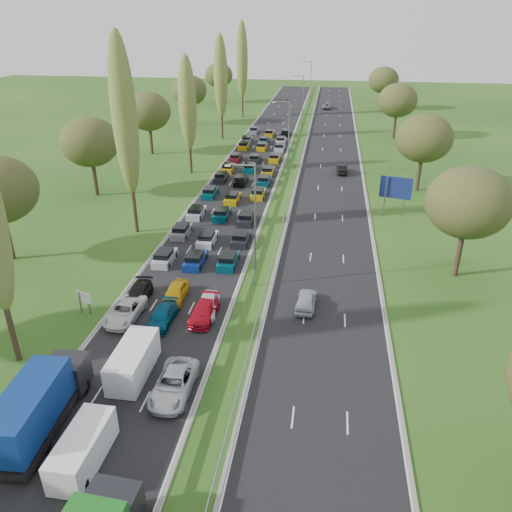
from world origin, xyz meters
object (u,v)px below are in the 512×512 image
at_px(info_sign, 84,300).
at_px(near_car_3, 138,295).
at_px(white_van_front, 85,446).
at_px(near_car_2, 125,311).
at_px(direction_sign, 396,190).
at_px(white_van_rear, 135,359).
at_px(blue_lorry, 40,404).

bearing_deg(info_sign, near_car_3, 33.65).
relative_size(white_van_front, info_sign, 2.48).
xyz_separation_m(near_car_3, info_sign, (-3.85, -2.56, 0.66)).
xyz_separation_m(near_car_2, direction_sign, (25.01, 28.17, 2.83)).
distance_m(white_van_front, direction_sign, 48.09).
bearing_deg(white_van_rear, direction_sign, 57.77).
distance_m(blue_lorry, info_sign, 13.58).
bearing_deg(info_sign, blue_lorry, -75.08).
distance_m(near_car_2, info_sign, 3.85).
bearing_deg(white_van_front, direction_sign, 64.25).
bearing_deg(blue_lorry, near_car_3, 85.33).
bearing_deg(direction_sign, white_van_front, -116.72).
relative_size(near_car_2, white_van_front, 0.99).
relative_size(near_car_3, direction_sign, 0.91).
bearing_deg(info_sign, near_car_2, -4.48).
height_order(blue_lorry, white_van_rear, blue_lorry).
relative_size(blue_lorry, info_sign, 4.28).
xyz_separation_m(near_car_2, info_sign, (-3.79, 0.30, 0.63)).
bearing_deg(near_car_3, blue_lorry, -95.96).
distance_m(info_sign, direction_sign, 40.14).
height_order(near_car_2, white_van_rear, white_van_rear).
distance_m(near_car_3, blue_lorry, 15.73).
bearing_deg(near_car_3, white_van_front, -83.83).
relative_size(near_car_3, blue_lorry, 0.53).
relative_size(blue_lorry, white_van_front, 1.73).
height_order(near_car_2, white_van_front, white_van_front).
bearing_deg(near_car_2, near_car_3, 90.16).
distance_m(near_car_2, white_van_front, 15.13).
height_order(info_sign, direction_sign, direction_sign).
bearing_deg(blue_lorry, white_van_front, -30.67).
bearing_deg(near_car_3, info_sign, -150.99).
bearing_deg(info_sign, white_van_rear, -44.12).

